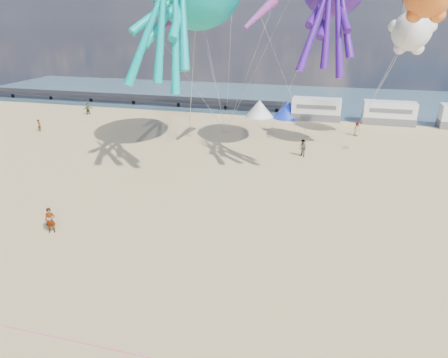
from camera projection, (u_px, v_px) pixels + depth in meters
ground at (164, 282)px, 21.53m from camera, size 120.00×120.00×0.00m
water at (285, 98)px, 70.82m from camera, size 120.00×120.00×0.00m
pier at (111, 96)px, 67.24m from camera, size 60.00×3.00×0.50m
motorhome_0 at (316, 109)px, 55.40m from camera, size 6.60×2.50×3.00m
motorhome_1 at (389, 113)px, 53.14m from camera, size 6.60×2.50×3.00m
tent_white at (259, 108)px, 57.41m from camera, size 4.00×4.00×2.40m
tent_blue at (287, 110)px, 56.46m from camera, size 4.00×4.00×2.40m
rope_line at (119, 351)px, 17.04m from camera, size 34.00×0.03×0.03m
standing_person at (50, 220)px, 26.23m from camera, size 0.76×0.67×1.76m
beachgoer_0 at (357, 129)px, 47.93m from camera, size 0.68×0.52×1.68m
beachgoer_1 at (303, 148)px, 40.73m from camera, size 1.03×1.02×1.80m
beachgoer_4 at (88, 109)px, 58.75m from camera, size 0.87×1.01×1.63m
beachgoer_5 at (39, 125)px, 49.96m from camera, size 0.95×1.46×1.50m
sandbag_a at (189, 136)px, 48.01m from camera, size 0.50×0.35×0.22m
sandbag_b at (269, 136)px, 47.66m from camera, size 0.50×0.35×0.22m
sandbag_c at (346, 148)px, 43.53m from camera, size 0.50×0.35×0.22m
sandbag_d at (307, 137)px, 47.27m from camera, size 0.50×0.35×0.22m
sandbag_e at (226, 132)px, 49.38m from camera, size 0.50×0.35×0.22m
kite_panda at (412, 31)px, 40.46m from camera, size 5.91×5.72×6.75m
windsock_left at (197, 11)px, 37.88m from camera, size 2.85×7.91×7.86m
windsock_mid at (260, 14)px, 35.66m from camera, size 2.88×5.42×5.42m
windsock_right at (156, 32)px, 34.96m from camera, size 2.40×4.39×4.35m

